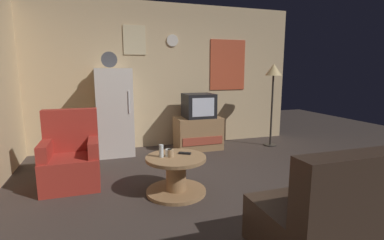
% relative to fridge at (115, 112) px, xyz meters
% --- Properties ---
extents(ground_plane, '(12.00, 12.00, 0.00)m').
position_rel_fridge_xyz_m(ground_plane, '(1.02, -2.09, -0.75)').
color(ground_plane, '#3D332D').
extents(wall_with_art, '(5.20, 0.12, 2.71)m').
position_rel_fridge_xyz_m(wall_with_art, '(1.03, 0.36, 0.60)').
color(wall_with_art, '#D1B284').
rests_on(wall_with_art, ground_plane).
extents(fridge, '(0.60, 0.62, 1.77)m').
position_rel_fridge_xyz_m(fridge, '(0.00, 0.00, 0.00)').
color(fridge, silver).
rests_on(fridge, ground_plane).
extents(tv_stand, '(0.84, 0.53, 0.60)m').
position_rel_fridge_xyz_m(tv_stand, '(1.49, -0.14, -0.45)').
color(tv_stand, '#9E754C').
rests_on(tv_stand, ground_plane).
extents(crt_tv, '(0.54, 0.51, 0.44)m').
position_rel_fridge_xyz_m(crt_tv, '(1.50, -0.14, 0.07)').
color(crt_tv, black).
rests_on(crt_tv, tv_stand).
extents(standing_lamp, '(0.32, 0.32, 1.59)m').
position_rel_fridge_xyz_m(standing_lamp, '(2.93, -0.36, 0.60)').
color(standing_lamp, '#332D28').
rests_on(standing_lamp, ground_plane).
extents(coffee_table, '(0.72, 0.72, 0.45)m').
position_rel_fridge_xyz_m(coffee_table, '(0.59, -1.92, -0.53)').
color(coffee_table, '#9E754C').
rests_on(coffee_table, ground_plane).
extents(wine_glass, '(0.05, 0.05, 0.15)m').
position_rel_fridge_xyz_m(wine_glass, '(0.42, -1.89, -0.22)').
color(wine_glass, silver).
rests_on(wine_glass, coffee_table).
extents(mug_ceramic_white, '(0.08, 0.08, 0.09)m').
position_rel_fridge_xyz_m(mug_ceramic_white, '(0.51, -1.89, -0.25)').
color(mug_ceramic_white, silver).
rests_on(mug_ceramic_white, coffee_table).
extents(mug_ceramic_tan, '(0.08, 0.08, 0.09)m').
position_rel_fridge_xyz_m(mug_ceramic_tan, '(0.53, -1.91, -0.25)').
color(mug_ceramic_tan, tan).
rests_on(mug_ceramic_tan, coffee_table).
extents(remote_control, '(0.15, 0.12, 0.02)m').
position_rel_fridge_xyz_m(remote_control, '(0.72, -1.86, -0.29)').
color(remote_control, black).
rests_on(remote_control, coffee_table).
extents(armchair, '(0.68, 0.68, 0.96)m').
position_rel_fridge_xyz_m(armchair, '(-0.62, -1.24, -0.42)').
color(armchair, '#A52D23').
rests_on(armchair, ground_plane).
extents(couch, '(1.70, 0.80, 0.92)m').
position_rel_fridge_xyz_m(couch, '(1.77, -3.46, -0.44)').
color(couch, '#38281E').
rests_on(couch, ground_plane).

